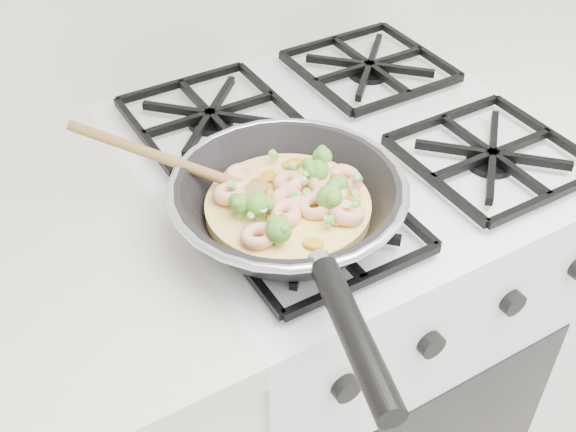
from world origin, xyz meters
TOP-DOWN VIEW (x-y plane):
  - stove at (0.00, 1.70)m, footprint 0.60×0.60m
  - skillet at (-0.18, 1.57)m, footprint 0.35×0.55m

SIDE VIEW (x-z plane):
  - stove at x=0.00m, z-range 0.00..0.92m
  - skillet at x=-0.18m, z-range 0.91..1.00m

